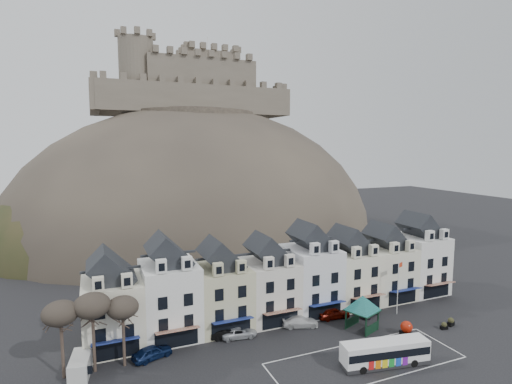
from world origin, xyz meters
TOP-DOWN VIEW (x-y plane):
  - ground at (0.00, 0.00)m, footprint 300.00×300.00m
  - coach_bay_markings at (2.00, 1.25)m, footprint 22.00×7.50m
  - townhouse_terrace at (0.15, 15.97)m, footprint 54.40×9.35m
  - castle_hill at (1.25, 68.95)m, footprint 100.00×76.00m
  - castle at (0.51, 75.93)m, footprint 50.20×22.20m
  - tree_left_far at (-29.00, 10.50)m, footprint 3.61×3.61m
  - tree_left_mid at (-26.00, 10.50)m, footprint 3.78×3.78m
  - tree_left_near at (-23.00, 10.50)m, footprint 3.43×3.43m
  - bus at (3.30, -0.30)m, footprint 10.02×3.88m
  - bus_shelter at (6.36, 7.70)m, footprint 6.73×6.73m
  - red_buoy at (10.56, 4.21)m, footprint 1.48×1.48m
  - flagpole at (14.08, 9.78)m, footprint 1.04×0.46m
  - white_van at (-27.39, 10.47)m, footprint 2.47×4.56m
  - planter_west at (16.33, 3.60)m, footprint 1.02×0.67m
  - planter_east at (18.00, 4.02)m, footprint 1.22×0.85m
  - car_navy at (-20.00, 10.80)m, footprint 4.85×3.17m
  - car_black at (-10.80, 12.00)m, footprint 4.12×2.33m
  - car_silver at (-9.24, 11.81)m, footprint 4.68×2.55m
  - car_white at (-0.74, 11.50)m, footprint 5.24×3.32m
  - car_maroon at (4.80, 12.00)m, footprint 4.78×2.22m
  - car_charcoal at (10.00, 10.64)m, footprint 3.95×2.68m

SIDE VIEW (x-z plane):
  - ground at x=0.00m, z-range 0.00..0.00m
  - coach_bay_markings at x=2.00m, z-range -0.01..0.01m
  - castle_hill at x=1.25m, z-range -33.89..34.11m
  - planter_west at x=16.33m, z-range -0.02..0.94m
  - planter_east at x=18.00m, z-range -0.02..1.09m
  - car_charcoal at x=10.00m, z-range 0.00..1.23m
  - car_silver at x=-9.24m, z-range 0.00..1.27m
  - car_black at x=-10.80m, z-range 0.00..1.29m
  - car_white at x=-0.74m, z-range 0.00..1.42m
  - car_navy at x=-20.00m, z-range 0.00..1.53m
  - car_maroon at x=4.80m, z-range 0.00..1.58m
  - red_buoy at x=10.56m, z-range 0.02..1.85m
  - white_van at x=-27.39m, z-range 0.00..1.99m
  - bus at x=3.30m, z-range 0.15..2.90m
  - bus_shelter at x=6.36m, z-range 1.27..5.85m
  - flagpole at x=14.08m, z-range 0.54..8.20m
  - townhouse_terrace at x=0.15m, z-range -0.60..11.20m
  - tree_left_near at x=-23.00m, z-range 2.64..10.47m
  - tree_left_far at x=-29.00m, z-range 2.78..11.02m
  - tree_left_mid at x=-26.00m, z-range 2.92..11.56m
  - castle at x=0.51m, z-range 29.19..51.19m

